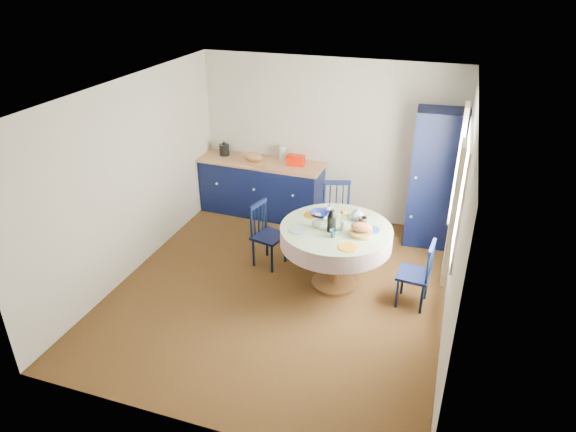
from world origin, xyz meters
name	(u,v)px	position (x,y,z in m)	size (l,w,h in m)	color
floor	(280,288)	(0.00, 0.00, 0.00)	(4.50, 4.50, 0.00)	black
ceiling	(278,92)	(0.00, 0.00, 2.50)	(4.50, 4.50, 0.00)	white
wall_back	(328,141)	(0.00, 2.25, 1.25)	(4.00, 0.02, 2.50)	beige
wall_left	(131,178)	(-2.00, 0.00, 1.25)	(0.02, 4.50, 2.50)	beige
wall_right	(459,225)	(2.00, 0.00, 1.25)	(0.02, 4.50, 2.50)	beige
window	(459,189)	(1.95, 0.30, 1.52)	(0.10, 1.74, 1.45)	white
kitchen_counter	(261,187)	(-1.00, 1.96, 0.47)	(2.04, 0.70, 1.14)	black
pantry_cabinet	(435,179)	(1.66, 1.85, 0.99)	(0.72, 0.54, 1.97)	black
dining_table	(336,237)	(0.63, 0.30, 0.70)	(1.37, 1.37, 1.11)	brown
chair_left	(267,234)	(-0.37, 0.53, 0.45)	(0.46, 0.48, 0.89)	black
chair_far	(336,215)	(0.40, 1.30, 0.49)	(0.53, 0.51, 0.96)	black
chair_right	(417,274)	(1.64, 0.21, 0.43)	(0.40, 0.41, 0.86)	black
mug_a	(316,223)	(0.38, 0.25, 0.88)	(0.11, 0.11, 0.09)	silver
mug_b	(334,234)	(0.65, 0.06, 0.88)	(0.10, 0.10, 0.09)	#2C6B60
mug_c	(363,221)	(0.91, 0.50, 0.87)	(0.11, 0.11, 0.09)	black
mug_d	(327,209)	(0.42, 0.67, 0.88)	(0.11, 0.11, 0.10)	silver
cobalt_bowl	(320,214)	(0.35, 0.54, 0.86)	(0.23, 0.23, 0.06)	navy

